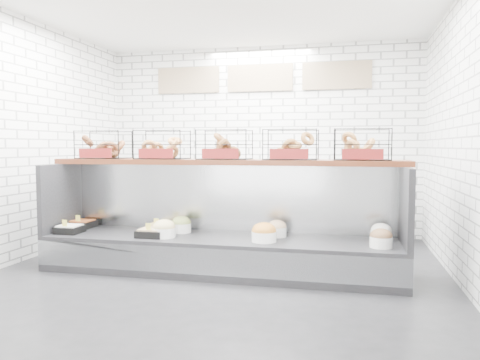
# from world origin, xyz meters

# --- Properties ---
(ground) EXTENTS (5.50, 5.50, 0.00)m
(ground) POSITION_xyz_m (0.00, 0.00, 0.00)
(ground) COLOR black
(ground) RESTS_ON ground
(room_shell) EXTENTS (5.02, 5.51, 3.01)m
(room_shell) POSITION_xyz_m (0.00, 0.60, 2.06)
(room_shell) COLOR white
(room_shell) RESTS_ON ground
(display_case) EXTENTS (4.00, 0.90, 1.20)m
(display_case) POSITION_xyz_m (0.00, 0.34, 0.32)
(display_case) COLOR black
(display_case) RESTS_ON ground
(bagel_shelf) EXTENTS (4.10, 0.50, 0.40)m
(bagel_shelf) POSITION_xyz_m (0.01, 0.52, 1.38)
(bagel_shelf) COLOR #431B0E
(bagel_shelf) RESTS_ON display_case
(prep_counter) EXTENTS (4.00, 0.60, 1.20)m
(prep_counter) POSITION_xyz_m (-0.00, 2.43, 0.47)
(prep_counter) COLOR #93969B
(prep_counter) RESTS_ON ground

